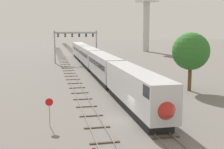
% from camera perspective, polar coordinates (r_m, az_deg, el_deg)
% --- Properties ---
extents(ground_plane, '(400.00, 400.00, 0.00)m').
position_cam_1_polar(ground_plane, '(32.35, 2.77, -8.55)').
color(ground_plane, slate).
extents(track_main, '(2.60, 200.00, 0.16)m').
position_cam_1_polar(track_main, '(90.87, -5.77, 2.77)').
color(track_main, slate).
rests_on(track_main, ground).
extents(track_near, '(2.60, 160.00, 0.16)m').
position_cam_1_polar(track_near, '(70.61, -8.38, 0.96)').
color(track_near, slate).
rests_on(track_near, ground).
extents(passenger_train, '(3.04, 81.46, 4.80)m').
position_cam_1_polar(passenger_train, '(65.25, -3.27, 2.64)').
color(passenger_train, silver).
rests_on(passenger_train, ground).
extents(signal_gantry, '(12.10, 0.49, 8.89)m').
position_cam_1_polar(signal_gantry, '(83.86, -6.89, 6.66)').
color(signal_gantry, '#999BA0').
rests_on(signal_gantry, ground).
extents(stop_sign, '(0.76, 0.08, 2.88)m').
position_cam_1_polar(stop_sign, '(30.20, -11.80, -6.30)').
color(stop_sign, gray).
rests_on(stop_sign, ground).
extents(trackside_tree_left, '(5.72, 5.72, 9.00)m').
position_cam_1_polar(trackside_tree_left, '(47.38, 14.72, 4.26)').
color(trackside_tree_left, brown).
rests_on(trackside_tree_left, ground).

